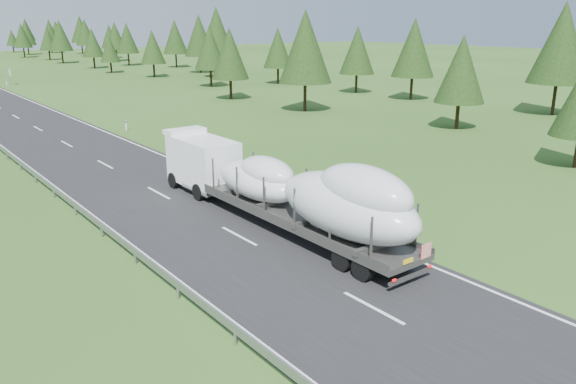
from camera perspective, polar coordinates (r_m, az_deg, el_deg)
ground at (r=27.47m, az=-4.99°, el=-4.52°), size 400.00×400.00×0.00m
highway_sign at (r=104.07m, az=-26.41°, el=10.71°), size 0.08×0.90×2.60m
tree_line_right at (r=121.30m, az=-12.13°, el=15.04°), size 27.42×240.75×12.61m
boat_truck at (r=27.47m, az=0.01°, el=0.50°), size 3.15×19.37×4.36m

